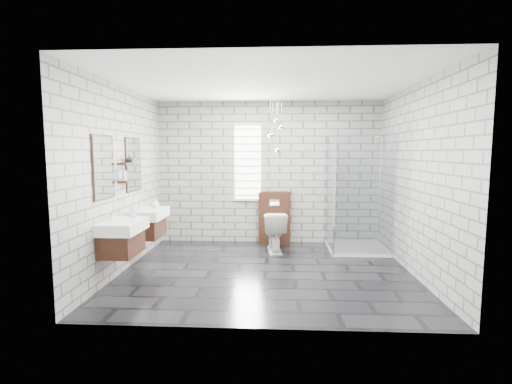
# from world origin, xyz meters

# --- Properties ---
(floor) EXTENTS (4.20, 3.60, 0.02)m
(floor) POSITION_xyz_m (0.00, 0.00, -0.01)
(floor) COLOR black
(floor) RESTS_ON ground
(ceiling) EXTENTS (4.20, 3.60, 0.02)m
(ceiling) POSITION_xyz_m (0.00, 0.00, 2.71)
(ceiling) COLOR white
(ceiling) RESTS_ON wall_back
(wall_back) EXTENTS (4.20, 0.02, 2.70)m
(wall_back) POSITION_xyz_m (0.00, 1.81, 1.35)
(wall_back) COLOR #A3A39E
(wall_back) RESTS_ON floor
(wall_front) EXTENTS (4.20, 0.02, 2.70)m
(wall_front) POSITION_xyz_m (0.00, -1.81, 1.35)
(wall_front) COLOR #A3A39E
(wall_front) RESTS_ON floor
(wall_left) EXTENTS (0.02, 3.60, 2.70)m
(wall_left) POSITION_xyz_m (-2.11, 0.00, 1.35)
(wall_left) COLOR #A3A39E
(wall_left) RESTS_ON floor
(wall_right) EXTENTS (0.02, 3.60, 2.70)m
(wall_right) POSITION_xyz_m (2.11, 0.00, 1.35)
(wall_right) COLOR #A3A39E
(wall_right) RESTS_ON floor
(vanity_left) EXTENTS (0.47, 0.70, 1.57)m
(vanity_left) POSITION_xyz_m (-1.91, -0.62, 0.76)
(vanity_left) COLOR #391D11
(vanity_left) RESTS_ON wall_left
(vanity_right) EXTENTS (0.47, 0.70, 1.57)m
(vanity_right) POSITION_xyz_m (-1.91, 0.39, 0.76)
(vanity_right) COLOR #391D11
(vanity_right) RESTS_ON wall_left
(shelf_lower) EXTENTS (0.14, 0.30, 0.03)m
(shelf_lower) POSITION_xyz_m (-2.03, -0.05, 1.32)
(shelf_lower) COLOR #391D11
(shelf_lower) RESTS_ON wall_left
(shelf_upper) EXTENTS (0.14, 0.30, 0.03)m
(shelf_upper) POSITION_xyz_m (-2.03, -0.05, 1.58)
(shelf_upper) COLOR #391D11
(shelf_upper) RESTS_ON wall_left
(window) EXTENTS (0.56, 0.05, 1.48)m
(window) POSITION_xyz_m (-0.40, 1.78, 1.55)
(window) COLOR white
(window) RESTS_ON wall_back
(cistern_panel) EXTENTS (0.60, 0.20, 1.00)m
(cistern_panel) POSITION_xyz_m (0.12, 1.70, 0.50)
(cistern_panel) COLOR #391D11
(cistern_panel) RESTS_ON floor
(flush_plate) EXTENTS (0.18, 0.01, 0.12)m
(flush_plate) POSITION_xyz_m (0.12, 1.60, 0.80)
(flush_plate) COLOR silver
(flush_plate) RESTS_ON cistern_panel
(shower_enclosure) EXTENTS (1.00, 1.00, 2.03)m
(shower_enclosure) POSITION_xyz_m (1.50, 1.18, 0.50)
(shower_enclosure) COLOR white
(shower_enclosure) RESTS_ON floor
(pendant_cluster) EXTENTS (0.28, 0.27, 0.96)m
(pendant_cluster) POSITION_xyz_m (0.13, 1.38, 2.09)
(pendant_cluster) COLOR silver
(pendant_cluster) RESTS_ON ceiling
(toilet) EXTENTS (0.46, 0.73, 0.71)m
(toilet) POSITION_xyz_m (0.12, 1.14, 0.36)
(toilet) COLOR white
(toilet) RESTS_ON floor
(soap_bottle_a) EXTENTS (0.09, 0.09, 0.16)m
(soap_bottle_a) POSITION_xyz_m (-1.83, -0.34, 0.93)
(soap_bottle_a) COLOR #B2B2B2
(soap_bottle_a) RESTS_ON vanity_left
(soap_bottle_b) EXTENTS (0.12, 0.12, 0.15)m
(soap_bottle_b) POSITION_xyz_m (-1.80, 0.51, 0.93)
(soap_bottle_b) COLOR #B2B2B2
(soap_bottle_b) RESTS_ON vanity_right
(soap_bottle_c) EXTENTS (0.09, 0.09, 0.19)m
(soap_bottle_c) POSITION_xyz_m (-2.02, -0.14, 1.43)
(soap_bottle_c) COLOR #B2B2B2
(soap_bottle_c) RESTS_ON shelf_lower
(vase) EXTENTS (0.13, 0.13, 0.11)m
(vase) POSITION_xyz_m (-2.02, 0.07, 1.65)
(vase) COLOR #B2B2B2
(vase) RESTS_ON shelf_upper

